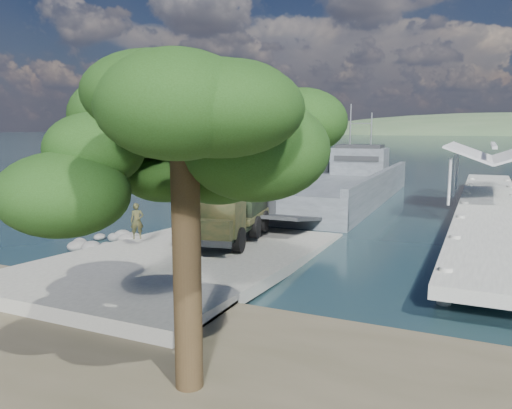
{
  "coord_description": "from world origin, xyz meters",
  "views": [
    {
      "loc": [
        12.4,
        -20.74,
        6.35
      ],
      "look_at": [
        0.2,
        6.0,
        1.86
      ],
      "focal_mm": 35.0,
      "sensor_mm": 36.0,
      "label": 1
    }
  ],
  "objects_px": {
    "soldier": "(137,229)",
    "overhang_tree": "(176,146)",
    "landing_craft": "(337,191)",
    "pier": "(490,195)",
    "military_truck": "(234,206)"
  },
  "relations": [
    {
      "from": "landing_craft",
      "to": "overhang_tree",
      "type": "height_order",
      "value": "landing_craft"
    },
    {
      "from": "overhang_tree",
      "to": "military_truck",
      "type": "bearing_deg",
      "value": 111.95
    },
    {
      "from": "military_truck",
      "to": "overhang_tree",
      "type": "xyz_separation_m",
      "value": [
        5.45,
        -13.53,
        3.67
      ]
    },
    {
      "from": "soldier",
      "to": "overhang_tree",
      "type": "bearing_deg",
      "value": -89.58
    },
    {
      "from": "soldier",
      "to": "pier",
      "type": "bearing_deg",
      "value": 9.06
    },
    {
      "from": "pier",
      "to": "overhang_tree",
      "type": "xyz_separation_m",
      "value": [
        -7.07,
        -29.78,
        4.36
      ]
    },
    {
      "from": "military_truck",
      "to": "soldier",
      "type": "relative_size",
      "value": 4.48
    },
    {
      "from": "landing_craft",
      "to": "overhang_tree",
      "type": "relative_size",
      "value": 3.98
    },
    {
      "from": "landing_craft",
      "to": "pier",
      "type": "bearing_deg",
      "value": -17.58
    },
    {
      "from": "overhang_tree",
      "to": "pier",
      "type": "bearing_deg",
      "value": 76.65
    },
    {
      "from": "pier",
      "to": "military_truck",
      "type": "relative_size",
      "value": 5.48
    },
    {
      "from": "soldier",
      "to": "overhang_tree",
      "type": "height_order",
      "value": "overhang_tree"
    },
    {
      "from": "military_truck",
      "to": "soldier",
      "type": "distance_m",
      "value": 5.11
    },
    {
      "from": "landing_craft",
      "to": "military_truck",
      "type": "distance_m",
      "value": 19.96
    },
    {
      "from": "soldier",
      "to": "landing_craft",
      "type": "bearing_deg",
      "value": 39.05
    }
  ]
}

